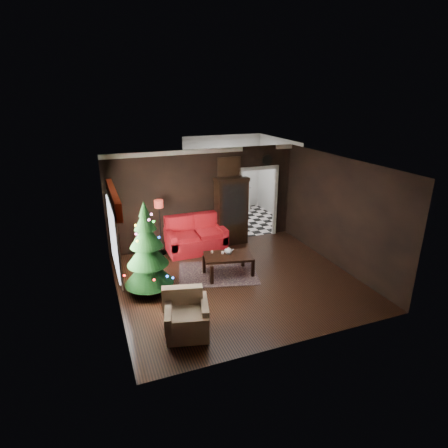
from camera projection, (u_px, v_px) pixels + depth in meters
name	position (u px, v px, depth m)	size (l,w,h in m)	color
floor	(237.00, 281.00, 8.80)	(5.50, 5.50, 0.00)	black
ceiling	(239.00, 165.00, 7.85)	(5.50, 5.50, 0.00)	white
wall_back	(204.00, 198.00, 10.52)	(5.50, 5.50, 0.00)	black
wall_front	(297.00, 274.00, 6.13)	(5.50, 5.50, 0.00)	black
wall_left	(113.00, 243.00, 7.40)	(5.50, 5.50, 0.00)	black
wall_right	(339.00, 213.00, 9.25)	(5.50, 5.50, 0.00)	black
doorway	(257.00, 204.00, 11.21)	(1.10, 0.10, 2.10)	silver
left_window	(114.00, 237.00, 7.57)	(0.05, 1.60, 1.40)	white
valance	(113.00, 198.00, 7.32)	(0.12, 2.10, 0.35)	maroon
kitchen_floor	(238.00, 221.00, 12.89)	(3.00, 3.00, 0.00)	white
kitchen_window	(223.00, 165.00, 13.58)	(0.70, 0.06, 0.70)	white
rug	(218.00, 273.00, 9.18)	(1.92, 1.40, 0.01)	#4F3043
loveseat	(196.00, 235.00, 10.30)	(1.70, 0.90, 1.00)	#9A0E08
curio_cabinet	(231.00, 212.00, 10.72)	(0.90, 0.45, 1.90)	black
floor_lamp	(160.00, 227.00, 9.89)	(0.26, 0.26, 1.53)	black
christmas_tree	(147.00, 250.00, 7.96)	(1.08, 1.08, 2.07)	#09350C
armchair	(187.00, 314.00, 6.68)	(0.80, 0.80, 0.82)	tan
coffee_table	(228.00, 265.00, 9.02)	(1.15, 0.69, 0.52)	black
teapot	(228.00, 251.00, 8.94)	(0.19, 0.19, 0.18)	silver
cup_a	(212.00, 252.00, 9.05)	(0.06, 0.06, 0.05)	silver
cup_b	(223.00, 253.00, 9.00)	(0.06, 0.06, 0.05)	silver
book	(225.00, 247.00, 9.14)	(0.14, 0.01, 0.19)	brown
wall_clock	(267.00, 160.00, 10.80)	(0.32, 0.32, 0.06)	white
painting	(229.00, 167.00, 10.45)	(0.62, 0.05, 0.52)	#A47041
kitchen_counter	(225.00, 200.00, 13.79)	(1.80, 0.60, 0.90)	silver
kitchen_table	(233.00, 214.00, 12.39)	(0.70, 0.70, 0.75)	brown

